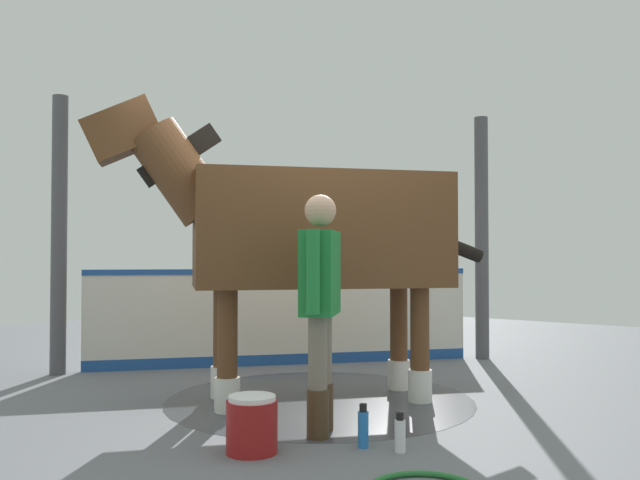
{
  "coord_description": "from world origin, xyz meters",
  "views": [
    {
      "loc": [
        -3.16,
        4.23,
        1.21
      ],
      "look_at": [
        -0.16,
        0.23,
        1.34
      ],
      "focal_mm": 36.4,
      "sensor_mm": 36.0,
      "label": 1
    }
  ],
  "objects_px": {
    "handler": "(320,296)",
    "wash_bucket": "(252,424)",
    "bottle_spray": "(363,427)",
    "bottle_shampoo": "(400,434)",
    "horse": "(307,232)"
  },
  "relations": [
    {
      "from": "horse",
      "to": "bottle_shampoo",
      "type": "height_order",
      "value": "horse"
    },
    {
      "from": "bottle_spray",
      "to": "horse",
      "type": "bearing_deg",
      "value": -37.16
    },
    {
      "from": "handler",
      "to": "wash_bucket",
      "type": "xyz_separation_m",
      "value": [
        0.08,
        0.6,
        -0.77
      ]
    },
    {
      "from": "wash_bucket",
      "to": "horse",
      "type": "bearing_deg",
      "value": -65.06
    },
    {
      "from": "bottle_spray",
      "to": "bottle_shampoo",
      "type": "bearing_deg",
      "value": -166.65
    },
    {
      "from": "wash_bucket",
      "to": "bottle_spray",
      "type": "distance_m",
      "value": 0.71
    },
    {
      "from": "wash_bucket",
      "to": "bottle_shampoo",
      "type": "relative_size",
      "value": 1.45
    },
    {
      "from": "handler",
      "to": "bottle_spray",
      "type": "height_order",
      "value": "handler"
    },
    {
      "from": "wash_bucket",
      "to": "bottle_shampoo",
      "type": "bearing_deg",
      "value": -142.43
    },
    {
      "from": "handler",
      "to": "wash_bucket",
      "type": "bearing_deg",
      "value": -125.48
    },
    {
      "from": "bottle_shampoo",
      "to": "wash_bucket",
      "type": "bearing_deg",
      "value": 37.57
    },
    {
      "from": "handler",
      "to": "wash_bucket",
      "type": "distance_m",
      "value": 0.98
    },
    {
      "from": "handler",
      "to": "bottle_shampoo",
      "type": "bearing_deg",
      "value": -30.68
    },
    {
      "from": "handler",
      "to": "bottle_shampoo",
      "type": "distance_m",
      "value": 1.05
    },
    {
      "from": "handler",
      "to": "wash_bucket",
      "type": "height_order",
      "value": "handler"
    }
  ]
}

